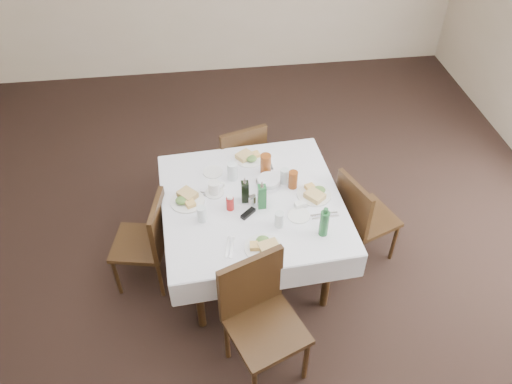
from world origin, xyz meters
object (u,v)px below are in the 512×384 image
water_n (233,171)px  chair_west (149,238)px  water_w (202,214)px  chair_east (361,215)px  oil_cruet_dark (245,191)px  ketchup_bottle (230,203)px  chair_north (240,159)px  oil_cruet_green (262,196)px  dining_table (252,208)px  chair_south (259,312)px  water_e (285,176)px  bread_basket (269,182)px  water_s (279,219)px  green_bottle (324,223)px  coffee_mug (215,188)px

water_n → chair_west: bearing=-157.8°
chair_west → water_w: 0.56m
chair_east → oil_cruet_dark: size_ratio=3.79×
chair_west → oil_cruet_dark: oil_cruet_dark is taller
ketchup_bottle → chair_north: bearing=80.0°
oil_cruet_green → ketchup_bottle: 0.23m
dining_table → oil_cruet_green: oil_cruet_green is taller
chair_south → water_w: chair_south is taller
chair_west → water_e: (1.06, 0.18, 0.34)m
dining_table → oil_cruet_green: (0.06, -0.07, 0.19)m
water_w → bread_basket: (0.52, 0.31, -0.03)m
chair_north → water_s: bearing=-81.1°
water_w → ketchup_bottle: bearing=23.4°
water_s → water_w: (-0.53, 0.12, 0.00)m
oil_cruet_dark → ketchup_bottle: oil_cruet_dark is taller
water_n → water_w: size_ratio=1.17×
chair_west → water_w: bearing=-18.7°
ketchup_bottle → green_bottle: bearing=-28.1°
chair_west → water_n: bearing=22.2°
chair_east → coffee_mug: size_ratio=5.52×
oil_cruet_dark → ketchup_bottle: size_ratio=1.86×
chair_west → green_bottle: 1.35m
oil_cruet_green → coffee_mug: (-0.33, 0.19, -0.06)m
bread_basket → oil_cruet_dark: 0.25m
chair_north → bread_basket: 0.73m
chair_north → chair_south: bearing=-91.5°
chair_south → water_s: size_ratio=8.02×
chair_south → dining_table: bearing=86.1°
water_n → water_s: (0.27, -0.54, -0.01)m
chair_north → green_bottle: size_ratio=3.65×
chair_west → water_n: water_n is taller
chair_east → water_n: (-0.98, 0.25, 0.34)m
chair_east → water_n: bearing=165.4°
water_w → ketchup_bottle: (0.21, 0.09, -0.00)m
oil_cruet_dark → coffee_mug: size_ratio=1.46×
dining_table → oil_cruet_dark: oil_cruet_dark is taller
coffee_mug → green_bottle: bearing=-35.6°
water_s → ketchup_bottle: size_ratio=0.98×
water_s → oil_cruet_green: oil_cruet_green is taller
oil_cruet_green → oil_cruet_dark: bearing=145.9°
chair_west → coffee_mug: size_ratio=5.38×
water_n → green_bottle: size_ratio=0.60×
chair_east → coffee_mug: bearing=174.5°
chair_south → coffee_mug: size_ratio=6.14×
chair_south → chair_west: size_ratio=1.14×
bread_basket → ketchup_bottle: size_ratio=1.56×
dining_table → chair_east: bearing=0.5°
chair_south → water_e: 1.07m
chair_west → oil_cruet_green: oil_cruet_green is taller
oil_cruet_green → water_e: bearing=49.5°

